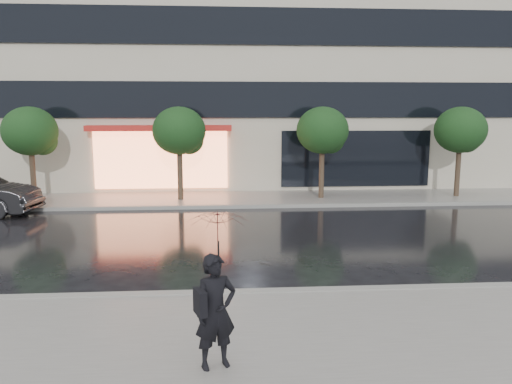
{
  "coord_description": "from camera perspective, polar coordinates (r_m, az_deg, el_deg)",
  "views": [
    {
      "loc": [
        -1.25,
        -10.89,
        3.86
      ],
      "look_at": [
        -0.23,
        3.93,
        1.4
      ],
      "focal_mm": 35.0,
      "sensor_mm": 36.0,
      "label": 1
    }
  ],
  "objects": [
    {
      "name": "tree_far_west",
      "position": [
        22.31,
        -24.25,
        6.17
      ],
      "size": [
        2.2,
        2.2,
        3.99
      ],
      "color": "#33261C",
      "rests_on": "ground"
    },
    {
      "name": "office_building",
      "position": [
        29.35,
        -1.53,
        19.49
      ],
      "size": [
        30.0,
        12.76,
        18.0
      ],
      "color": "#B8AF9C",
      "rests_on": "ground"
    },
    {
      "name": "tree_mid_west",
      "position": [
        21.01,
        -8.61,
        6.74
      ],
      "size": [
        2.2,
        2.2,
        3.99
      ],
      "color": "#33261C",
      "rests_on": "ground"
    },
    {
      "name": "tree_mid_east",
      "position": [
        21.38,
        7.74,
        6.8
      ],
      "size": [
        2.2,
        2.2,
        3.99
      ],
      "color": "#33261C",
      "rests_on": "ground"
    },
    {
      "name": "sidewalk_near",
      "position": [
        8.63,
        5.0,
        -16.77
      ],
      "size": [
        60.0,
        4.5,
        0.12
      ],
      "primitive_type": "cube",
      "color": "slate",
      "rests_on": "ground"
    },
    {
      "name": "pedestrian_with_umbrella",
      "position": [
        7.23,
        -4.48,
        -8.78
      ],
      "size": [
        1.13,
        1.14,
        2.33
      ],
      "rotation": [
        0.0,
        0.0,
        0.36
      ],
      "color": "black",
      "rests_on": "sidewalk_near"
    },
    {
      "name": "ground",
      "position": [
        11.63,
        2.49,
        -10.0
      ],
      "size": [
        120.0,
        120.0,
        0.0
      ],
      "primitive_type": "plane",
      "color": "black",
      "rests_on": "ground"
    },
    {
      "name": "sidewalk_far",
      "position": [
        21.52,
        -0.55,
        -0.77
      ],
      "size": [
        60.0,
        3.5,
        0.12
      ],
      "primitive_type": "cube",
      "color": "slate",
      "rests_on": "ground"
    },
    {
      "name": "curb_far",
      "position": [
        19.8,
        -0.25,
        -1.63
      ],
      "size": [
        60.0,
        0.25,
        0.14
      ],
      "primitive_type": "cube",
      "color": "gray",
      "rests_on": "ground"
    },
    {
      "name": "curb_near",
      "position": [
        10.67,
        3.1,
        -11.42
      ],
      "size": [
        60.0,
        0.25,
        0.14
      ],
      "primitive_type": "cube",
      "color": "gray",
      "rests_on": "ground"
    },
    {
      "name": "tree_far_east",
      "position": [
        23.34,
        22.42,
        6.4
      ],
      "size": [
        2.2,
        2.2,
        3.99
      ],
      "color": "#33261C",
      "rests_on": "ground"
    }
  ]
}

